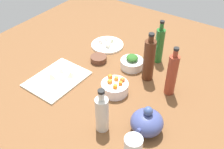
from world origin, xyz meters
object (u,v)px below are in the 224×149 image
(bowl_small_side, at_px, (99,59))
(cutting_board, at_px, (57,79))
(bowl_greens, at_px, (132,64))
(bottle_1, at_px, (102,113))
(teapot, at_px, (147,122))
(bottle_3, at_px, (149,60))
(bottle_0, at_px, (159,45))
(plate_tofu, at_px, (107,45))
(bottle_2, at_px, (172,74))
(bowl_carrots, at_px, (115,88))

(bowl_small_side, bearing_deg, cutting_board, -16.75)
(cutting_board, bearing_deg, bowl_greens, 139.92)
(cutting_board, bearing_deg, bottle_1, 71.69)
(bowl_greens, distance_m, bottle_1, 0.48)
(bowl_small_side, relative_size, teapot, 0.60)
(cutting_board, height_order, bottle_3, bottle_3)
(bottle_0, bearing_deg, teapot, 21.38)
(cutting_board, xyz_separation_m, teapot, (0.04, 0.57, 0.05))
(plate_tofu, bearing_deg, bowl_greens, 65.88)
(bottle_0, height_order, bottle_2, bottle_2)
(bottle_1, distance_m, bottle_2, 0.41)
(bottle_0, bearing_deg, bowl_small_side, -55.05)
(cutting_board, relative_size, bowl_carrots, 2.25)
(bottle_1, height_order, bottle_3, bottle_3)
(cutting_board, relative_size, teapot, 1.96)
(bowl_greens, height_order, bowl_small_side, bowl_greens)
(bowl_small_side, xyz_separation_m, bottle_0, (-0.20, 0.29, 0.09))
(bowl_greens, xyz_separation_m, bottle_2, (0.08, 0.27, 0.09))
(teapot, bearing_deg, plate_tofu, -131.33)
(plate_tofu, distance_m, bowl_carrots, 0.45)
(plate_tofu, xyz_separation_m, bowl_greens, (0.11, 0.25, 0.02))
(bottle_1, bearing_deg, teapot, 119.47)
(plate_tofu, relative_size, bowl_small_side, 2.17)
(bowl_small_side, bearing_deg, bowl_greens, 106.75)
(bowl_carrots, relative_size, bottle_3, 0.50)
(bowl_small_side, distance_m, teapot, 0.58)
(bowl_carrots, relative_size, bowl_small_side, 1.44)
(cutting_board, height_order, bottle_2, bottle_2)
(bottle_0, bearing_deg, bottle_2, 38.61)
(bowl_small_side, relative_size, bottle_3, 0.35)
(cutting_board, distance_m, bottle_0, 0.61)
(teapot, bearing_deg, bottle_2, -175.35)
(cutting_board, height_order, plate_tofu, plate_tofu)
(bowl_small_side, bearing_deg, teapot, 57.76)
(bowl_greens, bearing_deg, bowl_small_side, -73.25)
(cutting_board, distance_m, bottle_1, 0.43)
(plate_tofu, xyz_separation_m, bottle_3, (0.15, 0.37, 0.12))
(teapot, height_order, bottle_2, bottle_2)
(cutting_board, relative_size, bottle_0, 1.19)
(bowl_greens, bearing_deg, bottle_3, 73.42)
(bowl_greens, distance_m, teapot, 0.47)
(bottle_2, bearing_deg, teapot, 4.65)
(bowl_carrots, xyz_separation_m, bottle_2, (-0.16, 0.23, 0.09))
(bottle_2, relative_size, bottle_3, 0.97)
(cutting_board, distance_m, teapot, 0.58)
(bottle_2, bearing_deg, bottle_3, -105.55)
(bowl_carrots, relative_size, bottle_1, 0.62)
(bottle_1, distance_m, bottle_3, 0.43)
(bowl_carrots, bearing_deg, bowl_small_side, -126.80)
(bowl_small_side, relative_size, bottle_2, 0.36)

